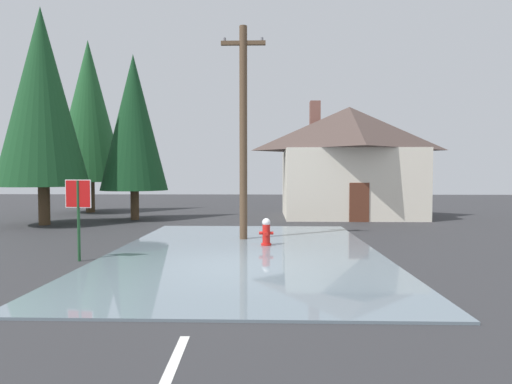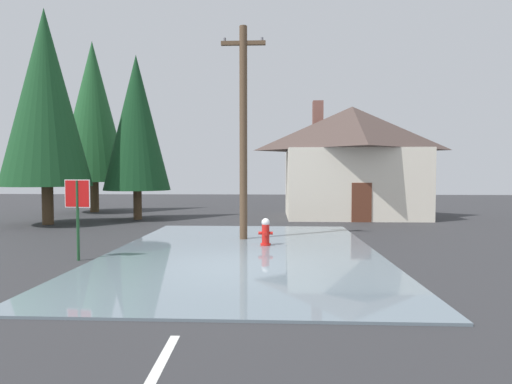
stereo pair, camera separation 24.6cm
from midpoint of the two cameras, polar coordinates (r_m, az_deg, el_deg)
The scene contains 11 objects.
ground_plane at distance 10.42m, azimuth -3.25°, elevation -11.07°, with size 80.00×80.00×0.10m, color #2D2D30.
flood_puddle at distance 12.58m, azimuth -1.13°, elevation -8.38°, with size 8.09×11.95×0.05m, color slate.
lane_stop_bar at distance 7.97m, azimuth -2.02°, elevation -14.90°, with size 3.36×0.30×0.01m, color silver.
lane_center_stripe at distance 5.17m, azimuth -13.37°, elevation -24.93°, with size 2.75×0.14×0.01m, color silver.
stop_sign_near at distance 12.15m, azimuth -23.41°, elevation -1.40°, with size 0.77×0.15×2.26m.
fire_hydrant at distance 13.42m, azimuth 1.90°, elevation -5.79°, with size 0.48×0.41×0.95m.
utility_pole at distance 14.73m, azimuth -1.32°, elevation 8.82°, with size 1.60×0.28×7.71m.
house at distance 23.70m, azimuth 13.68°, elevation 4.45°, with size 7.97×5.78×6.77m.
pine_tree_tall_left at distance 28.33m, azimuth -21.83°, elevation 10.47°, with size 4.39×4.39×10.96m.
pine_tree_mid_left at distance 22.13m, azimuth -27.35°, elevation 11.74°, with size 4.13×4.13×10.33m.
pine_tree_short_left at distance 22.72m, azimuth -16.24°, elevation 9.35°, with size 3.52×3.52×8.79m.
Camera 2 is at (1.15, -10.08, 2.37)m, focal length 28.27 mm.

